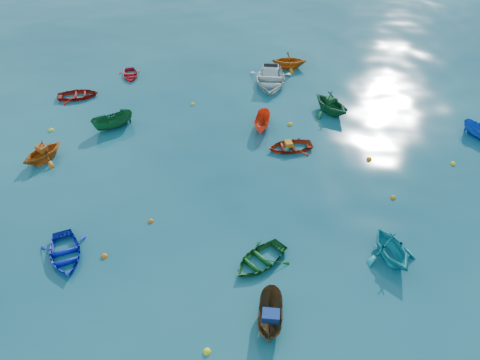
{
  "coord_description": "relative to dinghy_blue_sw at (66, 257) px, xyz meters",
  "views": [
    {
      "loc": [
        1.52,
        -16.35,
        17.77
      ],
      "look_at": [
        0.0,
        5.0,
        0.4
      ],
      "focal_mm": 35.0,
      "sensor_mm": 36.0,
      "label": 1
    }
  ],
  "objects": [
    {
      "name": "motorboat_white",
      "position": [
        9.84,
        19.31,
        0.0
      ],
      "size": [
        3.64,
        5.02,
        1.63
      ],
      "primitive_type": "imported",
      "rotation": [
        0.0,
        0.0,
        -0.02
      ],
      "color": "silver",
      "rests_on": "ground"
    },
    {
      "name": "buoy_ye_e",
      "position": [
        21.57,
        9.26,
        0.0
      ],
      "size": [
        0.34,
        0.34,
        0.34
      ],
      "primitive_type": "sphere",
      "color": "yellow",
      "rests_on": "ground"
    },
    {
      "name": "buoy_or_c",
      "position": [
        3.71,
        2.81,
        0.0
      ],
      "size": [
        0.3,
        0.3,
        0.3
      ],
      "primitive_type": "sphere",
      "color": "#D25B0B",
      "rests_on": "ground"
    },
    {
      "name": "buoy_ye_a",
      "position": [
        7.73,
        -4.68,
        0.0
      ],
      "size": [
        0.34,
        0.34,
        0.34
      ],
      "primitive_type": "sphere",
      "color": "yellow",
      "rests_on": "ground"
    },
    {
      "name": "dinghy_orange_w",
      "position": [
        -4.27,
        7.85,
        0.0
      ],
      "size": [
        3.49,
        3.63,
        1.47
      ],
      "primitive_type": "imported",
      "rotation": [
        0.0,
        0.0,
        -0.54
      ],
      "color": "#C25812",
      "rests_on": "ground"
    },
    {
      "name": "ground",
      "position": [
        8.33,
        1.24,
        0.0
      ],
      "size": [
        160.0,
        160.0,
        0.0
      ],
      "primitive_type": "plane",
      "color": "#0A3B4C",
      "rests_on": "ground"
    },
    {
      "name": "buoy_or_b",
      "position": [
        17.21,
        5.71,
        0.0
      ],
      "size": [
        0.3,
        0.3,
        0.3
      ],
      "primitive_type": "sphere",
      "color": "orange",
      "rests_on": "ground"
    },
    {
      "name": "sampan_blue_far",
      "position": [
        24.22,
        12.42,
        0.0
      ],
      "size": [
        2.59,
        2.75,
        1.06
      ],
      "primitive_type": "imported",
      "rotation": [
        0.0,
        0.0,
        0.72
      ],
      "color": "#0E48BA",
      "rests_on": "ground"
    },
    {
      "name": "dinghy_red_nw",
      "position": [
        -4.87,
        15.96,
        0.0
      ],
      "size": [
        3.52,
        2.92,
        0.63
      ],
      "primitive_type": "imported",
      "rotation": [
        0.0,
        0.0,
        1.85
      ],
      "color": "#A1150D",
      "rests_on": "ground"
    },
    {
      "name": "buoy_ye_d",
      "position": [
        4.08,
        15.49,
        0.0
      ],
      "size": [
        0.31,
        0.31,
        0.31
      ],
      "primitive_type": "sphere",
      "color": "yellow",
      "rests_on": "ground"
    },
    {
      "name": "dinghy_orange_far",
      "position": [
        11.39,
        22.28,
        0.0
      ],
      "size": [
        3.07,
        2.7,
        1.54
      ],
      "primitive_type": "imported",
      "rotation": [
        0.0,
        0.0,
        1.63
      ],
      "color": "#C35E12",
      "rests_on": "ground"
    },
    {
      "name": "buoy_ye_b",
      "position": [
        -5.17,
        11.23,
        0.0
      ],
      "size": [
        0.37,
        0.37,
        0.37
      ],
      "primitive_type": "sphere",
      "color": "yellow",
      "rests_on": "ground"
    },
    {
      "name": "tarp_orange_b",
      "position": [
        11.22,
        10.17,
        0.44
      ],
      "size": [
        0.57,
        0.67,
        0.28
      ],
      "primitive_type": "cube",
      "rotation": [
        0.0,
        0.0,
        -1.31
      ],
      "color": "orange",
      "rests_on": "dinghy_red_ne"
    },
    {
      "name": "tarp_orange_a",
      "position": [
        -4.25,
        7.89,
        0.9
      ],
      "size": [
        0.83,
        0.77,
        0.32
      ],
      "primitive_type": "cube",
      "rotation": [
        0.0,
        0.0,
        -0.54
      ],
      "color": "#B44712",
      "rests_on": "dinghy_orange_w"
    },
    {
      "name": "dinghy_green_n",
      "position": [
        14.31,
        15.09,
        0.0
      ],
      "size": [
        4.19,
        4.28,
        1.71
      ],
      "primitive_type": "imported",
      "rotation": [
        0.0,
        0.0,
        0.64
      ],
      "color": "#14572D",
      "rests_on": "ground"
    },
    {
      "name": "dinghy_red_ne",
      "position": [
        11.32,
        10.2,
        0.0
      ],
      "size": [
        3.38,
        2.79,
        0.61
      ],
      "primitive_type": "imported",
      "rotation": [
        0.0,
        0.0,
        -1.31
      ],
      "color": "#A7270D",
      "rests_on": "ground"
    },
    {
      "name": "buoy_or_e",
      "position": [
        16.36,
        9.38,
        0.0
      ],
      "size": [
        0.34,
        0.34,
        0.34
      ],
      "primitive_type": "sphere",
      "color": "orange",
      "rests_on": "ground"
    },
    {
      "name": "buoy_or_a",
      "position": [
        1.93,
        0.16,
        0.0
      ],
      "size": [
        0.33,
        0.33,
        0.33
      ],
      "primitive_type": "sphere",
      "color": "orange",
      "rests_on": "ground"
    },
    {
      "name": "dinghy_red_far",
      "position": [
        -1.76,
        19.69,
        0.0
      ],
      "size": [
        2.48,
        2.93,
        0.52
      ],
      "primitive_type": "imported",
      "rotation": [
        0.0,
        0.0,
        0.32
      ],
      "color": "red",
      "rests_on": "ground"
    },
    {
      "name": "dinghy_green_e",
      "position": [
        9.71,
        0.31,
        0.0
      ],
      "size": [
        3.73,
        3.77,
        0.64
      ],
      "primitive_type": "imported",
      "rotation": [
        0.0,
        0.0,
        -0.75
      ],
      "color": "#13551B",
      "rests_on": "ground"
    },
    {
      "name": "dinghy_cyan_se",
      "position": [
        16.17,
        1.14,
        0.0
      ],
      "size": [
        3.45,
        3.7,
        1.59
      ],
      "primitive_type": "imported",
      "rotation": [
        0.0,
        0.0,
        0.33
      ],
      "color": "teal",
      "rests_on": "ground"
    },
    {
      "name": "sampan_green_far",
      "position": [
        -0.93,
        11.91,
        0.0
      ],
      "size": [
        3.06,
        2.67,
        1.15
      ],
      "primitive_type": "imported",
      "rotation": [
        0.0,
        0.0,
        -0.94
      ],
      "color": "#135128",
      "rests_on": "ground"
    },
    {
      "name": "tarp_green_b",
      "position": [
        14.25,
        15.17,
        1.0
      ],
      "size": [
        0.73,
        0.7,
        0.28
      ],
      "primitive_type": "cube",
      "rotation": [
        0.0,
        0.0,
        0.64
      ],
      "color": "#124A1F",
      "rests_on": "dinghy_green_n"
    },
    {
      "name": "sampan_orange_n",
      "position": [
        9.44,
        12.66,
        0.0
      ],
      "size": [
        1.33,
        2.82,
        1.05
      ],
      "primitive_type": "imported",
      "rotation": [
        0.0,
        0.0,
        -0.12
      ],
      "color": "#F03D16",
      "rests_on": "ground"
    },
    {
      "name": "tarp_blue_a",
      "position": [
        10.32,
        -3.25,
        0.75
      ],
      "size": [
        0.77,
        0.59,
        0.36
      ],
      "primitive_type": "cube",
      "rotation": [
        0.0,
        0.0,
        -0.03
      ],
      "color": "navy",
      "rests_on": "sampan_brown_mid"
    },
    {
      "name": "dinghy_blue_sw",
      "position": [
        0.0,
        0.0,
        0.0
      ],
      "size": [
        3.48,
        3.89,
        0.67
      ],
      "primitive_type": "imported",
      "rotation": [
        0.0,
        0.0,
        0.46
      ],
      "color": "#0E1DBA",
      "rests_on": "ground"
    },
    {
      "name": "sampan_brown_mid",
      "position": [
        10.32,
        -3.1,
        0.0
      ],
      "size": [
        1.18,
        2.94,
        1.13
      ],
      "primitive_type": "imported",
      "rotation": [
        0.0,
        0.0,
        -0.03
      ],
      "color": "#53381E",
      "rests_on": "ground"
    },
    {
      "name": "buoy_ye_c",
      "position": [
        11.39,
        13.17,
        0.0
      ],
      "size": [
        0.37,
        0.37,
        0.37
      ],
      "primitive_type": "sphere",
      "color": "gold",
      "rests_on": "ground"
    }
  ]
}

